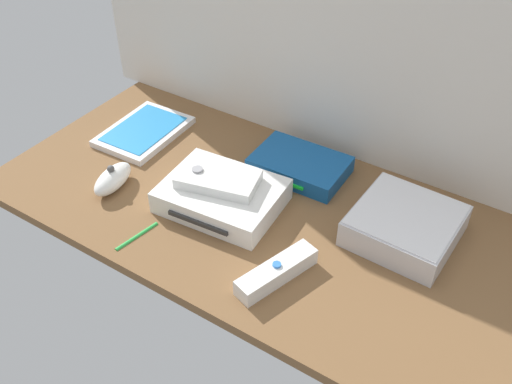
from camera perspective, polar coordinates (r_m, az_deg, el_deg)
ground_plane at (r=106.63cm, az=0.00°, el=-2.07°), size 100.00×48.00×2.00cm
game_console at (r=105.52cm, az=-3.39°, el=-0.38°), size 22.27×17.83×4.40cm
mini_computer at (r=102.06cm, az=14.47°, el=-3.19°), size 17.53×17.53×5.30cm
game_case at (r=127.08cm, az=-10.99°, el=5.89°), size 14.27×19.47×1.56cm
network_router at (r=113.68cm, az=4.34°, el=2.63°), size 18.31×12.74×3.40cm
remote_wand at (r=92.88cm, az=2.04°, el=-7.88°), size 7.86×15.20×3.40cm
remote_nunchuk at (r=112.80cm, az=-13.95°, el=1.28°), size 5.74×10.51×5.10cm
remote_classic_pad at (r=104.22cm, az=-3.76°, el=1.29°), size 15.91×11.26×2.40cm
stylus_pen at (r=102.46cm, az=-11.68°, el=-4.19°), size 2.20×8.99×0.70cm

